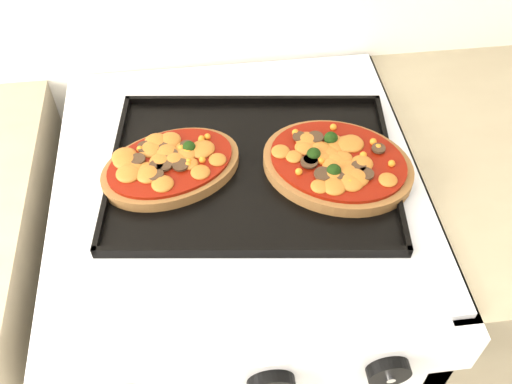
{
  "coord_description": "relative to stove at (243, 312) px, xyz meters",
  "views": [
    {
      "loc": [
        -0.01,
        1.08,
        1.59
      ],
      "look_at": [
        0.06,
        1.65,
        0.92
      ],
      "focal_mm": 40.0,
      "sensor_mm": 36.0,
      "label": 1
    }
  ],
  "objects": [
    {
      "name": "knob_right",
      "position": [
        0.17,
        -0.33,
        0.4
      ],
      "size": [
        0.06,
        0.02,
        0.06
      ],
      "primitive_type": "cylinder",
      "rotation": [
        1.57,
        0.0,
        0.0
      ],
      "color": "black",
      "rests_on": "control_panel"
    },
    {
      "name": "control_panel",
      "position": [
        0.0,
        -0.31,
        0.4
      ],
      "size": [
        0.6,
        0.02,
        0.09
      ],
      "primitive_type": "cube",
      "color": "white",
      "rests_on": "stove"
    },
    {
      "name": "pizza_left",
      "position": [
        -0.11,
        0.01,
        0.48
      ],
      "size": [
        0.26,
        0.21,
        0.03
      ],
      "primitive_type": null,
      "rotation": [
        0.0,
        0.0,
        0.32
      ],
      "color": "olive",
      "rests_on": "baking_tray"
    },
    {
      "name": "stove",
      "position": [
        0.0,
        0.0,
        0.0
      ],
      "size": [
        0.6,
        0.6,
        0.91
      ],
      "primitive_type": "cube",
      "color": "white",
      "rests_on": "floor"
    },
    {
      "name": "baking_tray",
      "position": [
        0.02,
        0.0,
        0.47
      ],
      "size": [
        0.49,
        0.39,
        0.02
      ],
      "primitive_type": "cube",
      "rotation": [
        0.0,
        0.0,
        -0.12
      ],
      "color": "black",
      "rests_on": "stove"
    },
    {
      "name": "pizza_right",
      "position": [
        0.16,
        -0.02,
        0.48
      ],
      "size": [
        0.3,
        0.28,
        0.04
      ],
      "primitive_type": null,
      "rotation": [
        0.0,
        0.0,
        -0.46
      ],
      "color": "olive",
      "rests_on": "baking_tray"
    }
  ]
}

